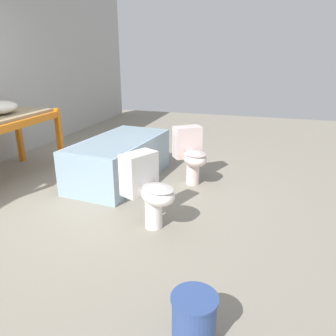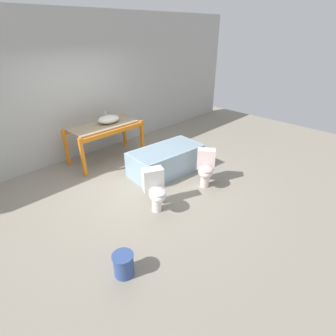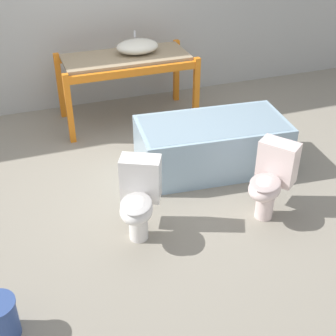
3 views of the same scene
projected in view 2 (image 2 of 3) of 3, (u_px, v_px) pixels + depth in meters
ground_plane at (132, 180)px, 5.47m from camera, size 12.00×12.00×0.00m
warehouse_wall_rear at (74, 89)px, 5.91m from camera, size 10.80×0.08×3.20m
shelving_rack at (104, 130)px, 6.02m from camera, size 1.68×0.80×0.87m
sink_basin at (109, 119)px, 6.05m from camera, size 0.53×0.39×0.25m
bathtub_main at (166, 159)px, 5.66m from camera, size 1.65×0.92×0.55m
toilet_near at (155, 188)px, 4.45m from camera, size 0.52×0.62×0.72m
toilet_far at (206, 167)px, 5.15m from camera, size 0.62×0.57×0.72m
bucket_white at (124, 264)px, 3.32m from camera, size 0.28×0.28×0.32m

